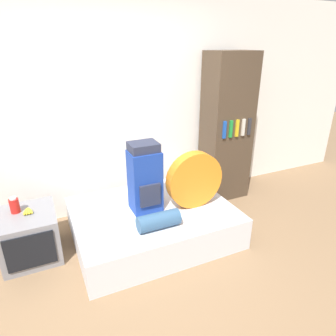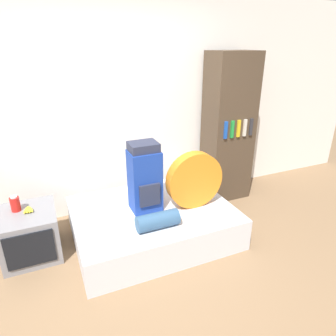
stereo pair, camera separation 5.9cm
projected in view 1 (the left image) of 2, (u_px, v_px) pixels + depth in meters
The scene contains 10 objects.
ground_plane at pixel (163, 293), 2.64m from camera, with size 16.00×16.00×0.00m, color #846647.
wall_back at pixel (105, 110), 3.56m from camera, with size 8.00×0.05×2.60m.
bed at pixel (153, 222), 3.37m from camera, with size 1.70×1.31×0.36m.
backpack at pixel (145, 178), 3.16m from camera, with size 0.32×0.30×0.76m.
tent_bag at pixel (194, 180), 3.24m from camera, with size 0.63×0.13×0.63m.
sleeping_roll at pixel (159, 221), 2.92m from camera, with size 0.42×0.17×0.17m.
television at pixel (30, 235), 3.03m from camera, with size 0.54×0.61×0.49m.
canister at pixel (14, 205), 2.95m from camera, with size 0.09×0.09×0.16m.
banana_bunch at pixel (28, 211), 2.96m from camera, with size 0.11×0.14×0.03m.
bookshelf at pixel (227, 129), 4.02m from camera, with size 0.60×0.45×1.96m.
Camera 1 is at (-0.79, -1.84, 2.05)m, focal length 32.00 mm.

